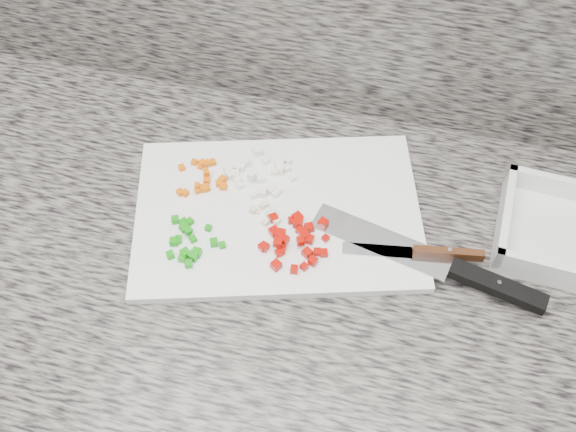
# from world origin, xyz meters

# --- Properties ---
(cabinet) EXTENTS (3.92, 0.62, 0.86)m
(cabinet) POSITION_xyz_m (0.00, 1.44, 0.43)
(cabinet) COLOR beige
(cabinet) RESTS_ON ground
(countertop) EXTENTS (3.96, 0.64, 0.04)m
(countertop) POSITION_xyz_m (0.00, 1.44, 0.88)
(countertop) COLOR #67625A
(countertop) RESTS_ON cabinet
(cutting_board) EXTENTS (0.47, 0.38, 0.01)m
(cutting_board) POSITION_xyz_m (0.06, 1.50, 0.91)
(cutting_board) COLOR white
(cutting_board) RESTS_ON countertop
(carrot_pile) EXTENTS (0.08, 0.08, 0.02)m
(carrot_pile) POSITION_xyz_m (-0.06, 1.53, 0.92)
(carrot_pile) COLOR #E05E04
(carrot_pile) RESTS_ON cutting_board
(onion_pile) EXTENTS (0.11, 0.10, 0.02)m
(onion_pile) POSITION_xyz_m (0.01, 1.56, 0.92)
(onion_pile) COLOR white
(onion_pile) RESTS_ON cutting_board
(green_pepper_pile) EXTENTS (0.09, 0.08, 0.02)m
(green_pepper_pile) POSITION_xyz_m (-0.05, 1.41, 0.92)
(green_pepper_pile) COLOR #11870C
(green_pepper_pile) RESTS_ON cutting_board
(red_pepper_pile) EXTENTS (0.10, 0.10, 0.02)m
(red_pepper_pile) POSITION_xyz_m (0.09, 1.45, 0.92)
(red_pepper_pile) COLOR #A50902
(red_pepper_pile) RESTS_ON cutting_board
(garlic_pile) EXTENTS (0.05, 0.05, 0.01)m
(garlic_pile) POSITION_xyz_m (0.05, 1.49, 0.92)
(garlic_pile) COLOR beige
(garlic_pile) RESTS_ON cutting_board
(chef_knife) EXTENTS (0.33, 0.11, 0.02)m
(chef_knife) POSITION_xyz_m (0.32, 1.46, 0.92)
(chef_knife) COLOR silver
(chef_knife) RESTS_ON cutting_board
(paring_knife) EXTENTS (0.19, 0.04, 0.02)m
(paring_knife) POSITION_xyz_m (0.28, 1.47, 0.92)
(paring_knife) COLOR silver
(paring_knife) RESTS_ON cutting_board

